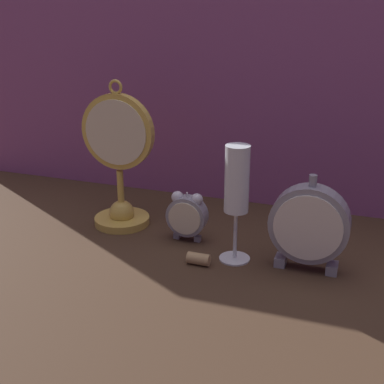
# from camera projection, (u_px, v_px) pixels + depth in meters

# --- Properties ---
(ground_plane) EXTENTS (4.00, 4.00, 0.00)m
(ground_plane) POSITION_uv_depth(u_px,v_px,m) (178.00, 256.00, 1.02)
(ground_plane) COLOR #422D1E
(fabric_backdrop_drape) EXTENTS (1.49, 0.01, 0.61)m
(fabric_backdrop_drape) POSITION_uv_depth(u_px,v_px,m) (229.00, 72.00, 1.20)
(fabric_backdrop_drape) COLOR #8E4C7F
(fabric_backdrop_drape) RESTS_ON ground_plane
(pocket_watch_on_stand) EXTENTS (0.16, 0.12, 0.31)m
(pocket_watch_on_stand) POSITION_uv_depth(u_px,v_px,m) (119.00, 169.00, 1.12)
(pocket_watch_on_stand) COLOR gold
(pocket_watch_on_stand) RESTS_ON ground_plane
(alarm_clock_twin_bell) EXTENTS (0.08, 0.03, 0.10)m
(alarm_clock_twin_bell) POSITION_uv_depth(u_px,v_px,m) (187.00, 214.00, 1.06)
(alarm_clock_twin_bell) COLOR gray
(alarm_clock_twin_bell) RESTS_ON ground_plane
(mantel_clock_silver) EXTENTS (0.14, 0.04, 0.18)m
(mantel_clock_silver) POSITION_uv_depth(u_px,v_px,m) (309.00, 225.00, 0.94)
(mantel_clock_silver) COLOR gray
(mantel_clock_silver) RESTS_ON ground_plane
(champagne_flute) EXTENTS (0.06, 0.06, 0.22)m
(champagne_flute) POSITION_uv_depth(u_px,v_px,m) (237.00, 187.00, 0.95)
(champagne_flute) COLOR silver
(champagne_flute) RESTS_ON ground_plane
(wine_cork) EXTENTS (0.04, 0.02, 0.02)m
(wine_cork) POSITION_uv_depth(u_px,v_px,m) (199.00, 259.00, 0.98)
(wine_cork) COLOR tan
(wine_cork) RESTS_ON ground_plane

